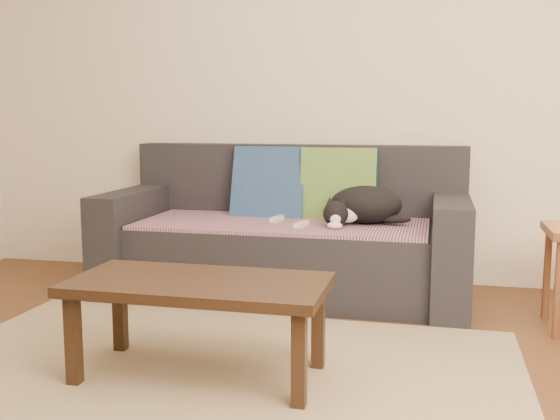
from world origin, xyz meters
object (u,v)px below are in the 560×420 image
Objects in this scene: sofa at (286,241)px; wii_remote_a at (277,219)px; cat at (363,206)px; wii_remote_b at (301,224)px; coffee_table at (199,292)px.

sofa reaches higher than wii_remote_a.
wii_remote_a is at bearing 171.92° from cat.
cat is 3.32× the size of wii_remote_b.
sofa reaches higher than wii_remote_b.
coffee_table is (-0.50, -1.32, -0.19)m from cat.
wii_remote_a is 0.15× the size of coffee_table.
wii_remote_b is (-0.32, -0.20, -0.09)m from cat.
coffee_table is (-0.04, -1.37, 0.05)m from sofa.
sofa is 2.06× the size of coffee_table.
wii_remote_a and wii_remote_b have the same top height.
sofa is 4.21× the size of cat.
sofa is 0.52m from cat.
cat is at bearing -77.53° from wii_remote_a.
sofa is at bearing 88.20° from coffee_table.
sofa is 0.18m from wii_remote_a.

